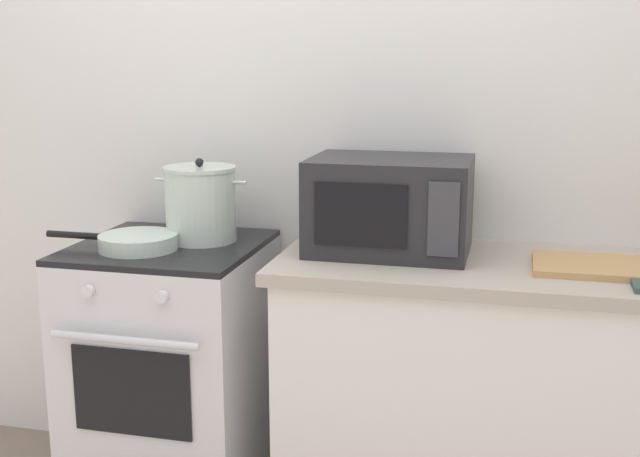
% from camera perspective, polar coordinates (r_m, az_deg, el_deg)
% --- Properties ---
extents(back_wall, '(4.40, 0.10, 2.50)m').
position_cam_1_polar(back_wall, '(2.81, 4.37, 6.44)').
color(back_wall, silver).
rests_on(back_wall, ground_plane).
extents(lower_cabinet_right, '(1.64, 0.56, 0.88)m').
position_cam_1_polar(lower_cabinet_right, '(2.65, 15.98, -12.66)').
color(lower_cabinet_right, white).
rests_on(lower_cabinet_right, ground_plane).
extents(countertop_right, '(1.70, 0.60, 0.04)m').
position_cam_1_polar(countertop_right, '(2.49, 16.60, -3.02)').
color(countertop_right, '#ADA393').
rests_on(countertop_right, lower_cabinet_right).
extents(stove, '(0.60, 0.64, 0.92)m').
position_cam_1_polar(stove, '(2.84, -10.45, -10.13)').
color(stove, silver).
rests_on(stove, ground_plane).
extents(stock_pot, '(0.33, 0.24, 0.28)m').
position_cam_1_polar(stock_pot, '(2.71, -8.51, 1.76)').
color(stock_pot, silver).
rests_on(stock_pot, stove).
extents(frying_pan, '(0.45, 0.25, 0.05)m').
position_cam_1_polar(frying_pan, '(2.64, -12.97, -0.93)').
color(frying_pan, silver).
rests_on(frying_pan, stove).
extents(microwave, '(0.50, 0.37, 0.30)m').
position_cam_1_polar(microwave, '(2.54, 5.02, 1.67)').
color(microwave, '#232326').
rests_on(microwave, countertop_right).
extents(cutting_board, '(0.36, 0.26, 0.02)m').
position_cam_1_polar(cutting_board, '(2.47, 19.10, -2.58)').
color(cutting_board, tan).
rests_on(cutting_board, countertop_right).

